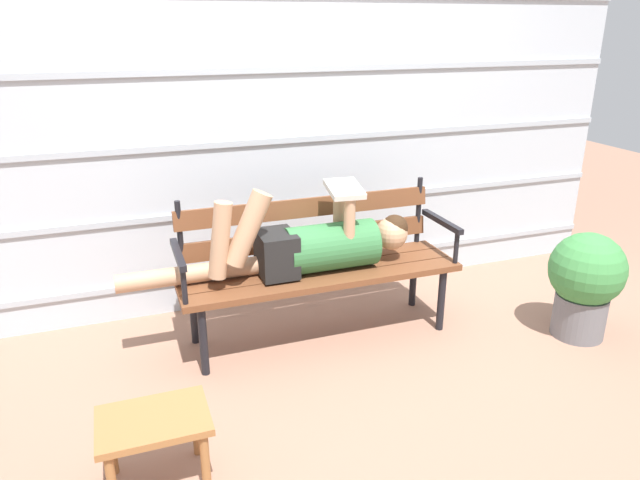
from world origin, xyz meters
name	(u,v)px	position (x,y,z in m)	size (l,w,h in m)	color
ground_plane	(329,348)	(0.00, 0.00, 0.00)	(12.00, 12.00, 0.00)	#936B56
house_siding	(285,105)	(0.00, 0.79, 1.27)	(4.74, 0.08, 2.53)	#B2BCC6
park_bench	(316,258)	(0.00, 0.23, 0.47)	(1.60, 0.46, 0.84)	brown
reclining_person	(310,245)	(-0.06, 0.16, 0.58)	(1.64, 0.27, 0.52)	#33703D
footstool	(154,430)	(-1.01, -0.73, 0.26)	(0.43, 0.30, 0.32)	#9E6638
potted_plant	(585,280)	(1.44, -0.35, 0.35)	(0.43, 0.43, 0.63)	slate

